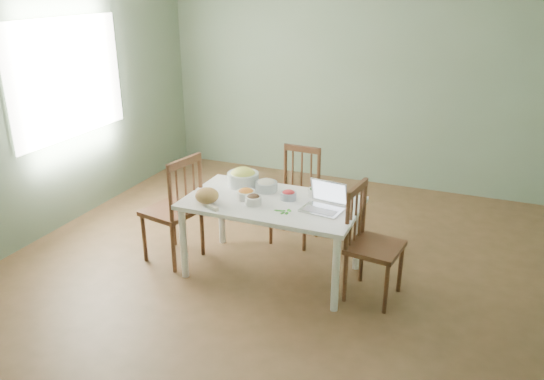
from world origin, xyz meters
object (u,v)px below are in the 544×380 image
at_px(chair_right, 375,245).
at_px(bread_boule, 207,196).
at_px(chair_far, 294,197).
at_px(bowl_squash, 243,177).
at_px(laptop, 322,198).
at_px(dining_table, 272,237).
at_px(chair_left, 171,208).

distance_m(chair_right, bread_boule, 1.44).
relative_size(chair_far, chair_right, 0.98).
relative_size(chair_right, bowl_squash, 3.33).
distance_m(chair_right, bowl_squash, 1.35).
xyz_separation_m(bowl_squash, laptop, (0.83, -0.27, 0.03)).
bearing_deg(chair_far, laptop, -52.55).
bearing_deg(dining_table, chair_far, 93.37).
relative_size(dining_table, chair_far, 1.58).
xyz_separation_m(chair_far, laptop, (0.49, -0.71, 0.34)).
bearing_deg(bowl_squash, bread_boule, -102.76).
relative_size(dining_table, bread_boule, 7.40).
height_order(bread_boule, laptop, laptop).
xyz_separation_m(dining_table, chair_left, (-0.95, -0.10, 0.16)).
distance_m(chair_left, bowl_squash, 0.71).
xyz_separation_m(dining_table, chair_right, (0.91, -0.04, 0.13)).
distance_m(chair_far, bowl_squash, 0.63).
bearing_deg(laptop, chair_far, 132.40).
bearing_deg(bowl_squash, chair_left, -149.46).
xyz_separation_m(chair_left, bread_boule, (0.46, -0.14, 0.25)).
relative_size(chair_far, chair_left, 0.92).
height_order(chair_right, laptop, chair_right).
xyz_separation_m(chair_left, bowl_squash, (0.57, 0.33, 0.27)).
bearing_deg(chair_left, bread_boule, 83.94).
bearing_deg(chair_far, bowl_squash, -125.44).
height_order(chair_left, chair_right, chair_left).
xyz_separation_m(chair_left, chair_right, (1.86, 0.06, -0.03)).
distance_m(chair_right, laptop, 0.56).
height_order(chair_left, bread_boule, chair_left).
bearing_deg(chair_far, chair_right, -34.16).
bearing_deg(bowl_squash, chair_far, 51.83).
xyz_separation_m(chair_right, laptop, (-0.46, 0.00, 0.33)).
relative_size(dining_table, chair_left, 1.45).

